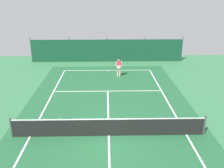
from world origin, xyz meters
The scene contains 9 objects.
ground_plane centered at (0.00, 0.00, 0.00)m, with size 36.00×36.00×0.00m, color #387A4C.
court_surface centered at (0.00, 0.00, 0.00)m, with size 11.02×26.60×0.01m.
tennis_net centered at (0.00, 0.00, 0.51)m, with size 10.12×0.10×1.10m.
back_fence centered at (0.00, 15.77, 0.67)m, with size 16.30×0.98×2.70m.
tennis_player centered at (1.00, 10.03, 0.96)m, with size 0.78×0.71×1.64m.
tennis_ball_near_player centered at (-3.26, 10.16, 0.03)m, with size 0.07×0.07×0.07m, color #CCDB33.
tennis_ball_midcourt centered at (-3.77, 1.92, 0.03)m, with size 0.07×0.07×0.07m, color #CCDB33.
tennis_ball_by_sideline centered at (-2.83, 1.87, 0.03)m, with size 0.07×0.07×0.07m, color #CCDB33.
parked_car centered at (0.50, 18.53, 0.84)m, with size 2.45×4.41×1.68m.
Camera 1 is at (-0.10, -11.63, 7.08)m, focal length 40.75 mm.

